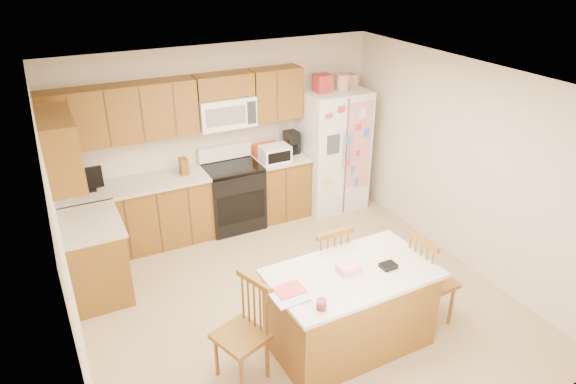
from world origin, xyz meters
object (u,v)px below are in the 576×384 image
windsor_chair_back (326,269)px  windsor_chair_right (428,281)px  refrigerator (332,148)px  windsor_chair_left (243,334)px  stove (233,195)px  island (350,308)px

windsor_chair_back → windsor_chair_right: (0.84, -0.67, 0.01)m
refrigerator → windsor_chair_back: refrigerator is taller
refrigerator → windsor_chair_right: 2.86m
windsor_chair_left → windsor_chair_right: (2.02, -0.14, 0.03)m
windsor_chair_left → windsor_chair_right: 2.02m
stove → windsor_chair_back: (0.23, -2.18, 0.02)m
stove → refrigerator: bearing=-2.3°
windsor_chair_left → stove: bearing=70.8°
island → windsor_chair_left: 1.10m
island → windsor_chair_back: size_ratio=1.59×
island → windsor_chair_left: bearing=175.6°
stove → island: size_ratio=0.68×
island → windsor_chair_left: (-1.10, 0.08, 0.04)m
island → windsor_chair_back: bearing=82.9°
windsor_chair_left → island: bearing=-4.4°
island → windsor_chair_left: size_ratio=1.65×
stove → windsor_chair_left: bearing=-109.2°
windsor_chair_back → windsor_chair_right: 1.08m
refrigerator → island: bearing=-117.4°
stove → island: stove is taller
windsor_chair_right → stove: bearing=110.7°
refrigerator → island: size_ratio=1.22×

